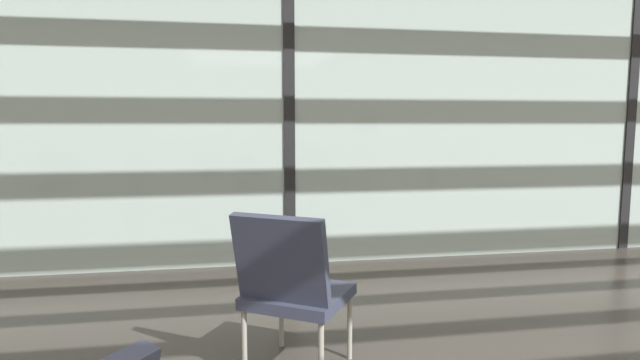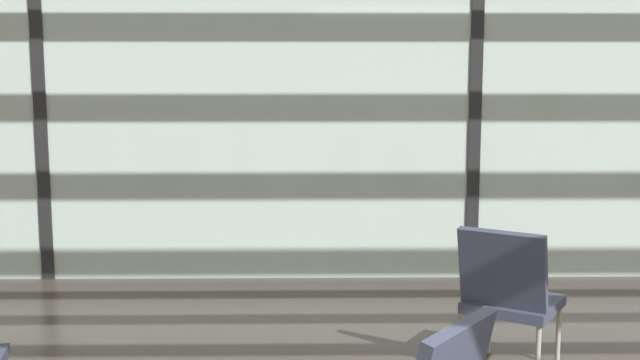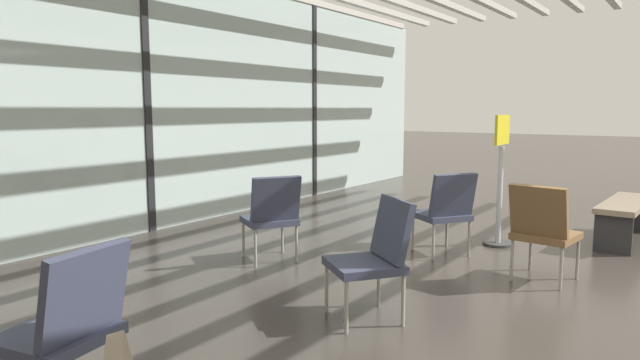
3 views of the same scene
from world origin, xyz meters
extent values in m
cube|color=#A3B7B2|center=(0.00, 5.20, 1.62)|extent=(14.00, 0.08, 3.23)
cube|color=black|center=(0.00, 5.20, 1.62)|extent=(0.10, 0.12, 3.23)
cube|color=black|center=(3.50, 5.20, 1.62)|extent=(0.10, 0.12, 3.23)
ellipsoid|color=silver|center=(1.66, 11.36, 2.09)|extent=(13.58, 4.18, 4.18)
sphere|color=#9D9DA0|center=(-4.59, 11.36, 2.09)|extent=(2.30, 2.30, 2.30)
sphere|color=black|center=(-2.08, 9.44, 2.40)|extent=(0.28, 0.28, 0.28)
sphere|color=black|center=(-1.18, 9.44, 2.40)|extent=(0.28, 0.28, 0.28)
sphere|color=black|center=(-0.28, 9.44, 2.40)|extent=(0.28, 0.28, 0.28)
sphere|color=black|center=(0.62, 9.44, 2.40)|extent=(0.28, 0.28, 0.28)
cube|color=#33384C|center=(-0.18, 3.12, 0.40)|extent=(0.66, 0.66, 0.06)
cube|color=#33384C|center=(-0.30, 2.94, 0.65)|extent=(0.48, 0.37, 0.44)
cylinder|color=gray|center=(0.11, 3.18, 0.18)|extent=(0.03, 0.03, 0.37)
cylinder|color=gray|center=(-0.25, 3.41, 0.18)|extent=(0.03, 0.03, 0.37)
cylinder|color=gray|center=(-0.12, 2.83, 0.18)|extent=(0.03, 0.03, 0.37)
cylinder|color=gray|center=(-0.47, 3.05, 0.18)|extent=(0.03, 0.03, 0.37)
camera|label=1|loc=(-0.52, 0.55, 1.30)|focal=28.60mm
camera|label=2|loc=(-1.35, -1.22, 1.74)|focal=44.34mm
camera|label=3|loc=(-4.38, -0.39, 1.51)|focal=31.22mm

